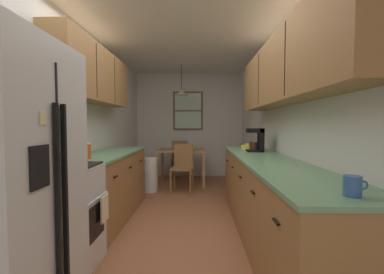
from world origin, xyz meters
The scene contains 23 objects.
ground_plane centered at (0.00, 1.00, 0.00)m, with size 12.00×12.00×0.00m, color #995B3D.
wall_left centered at (-1.35, 1.00, 1.27)m, with size 0.10×9.00×2.55m, color silver.
wall_right centered at (1.35, 1.00, 1.27)m, with size 0.10×9.00×2.55m, color silver.
wall_back centered at (0.00, 3.65, 1.27)m, with size 4.40×0.10×2.55m, color silver.
ceiling_slab centered at (0.00, 1.00, 2.59)m, with size 4.40×9.00×0.08m, color white.
stove_range centered at (-0.99, -0.55, 0.47)m, with size 0.66×0.60×1.10m.
microwave_over_range centered at (-1.11, -0.55, 1.70)m, with size 0.39×0.64×0.30m.
counter_left centered at (-1.00, 0.68, 0.45)m, with size 0.64×1.87×0.90m.
upper_cabinets_left centered at (-1.14, 0.63, 1.92)m, with size 0.33×1.95×0.70m.
counter_right centered at (1.00, 0.10, 0.45)m, with size 0.64×3.28×0.90m.
upper_cabinets_right centered at (1.14, 0.05, 1.85)m, with size 0.33×2.96×0.70m.
dining_table centered at (-0.14, 2.73, 0.63)m, with size 0.99×0.82×0.74m.
dining_chair_near centered at (-0.08, 2.12, 0.50)m, with size 0.44×0.44×0.90m.
dining_chair_far centered at (-0.21, 3.35, 0.50)m, with size 0.44×0.44×0.90m.
pendant_light centered at (-0.14, 2.73, 1.96)m, with size 0.29×0.29×0.64m.
back_window centered at (-0.03, 3.58, 1.62)m, with size 0.72×0.05×0.94m.
trash_bin centered at (-0.70, 2.08, 0.32)m, with size 0.28×0.28×0.65m, color white.
storage_canister centered at (-1.00, 0.03, 0.99)m, with size 0.11×0.11×0.18m.
dish_towel centered at (-0.64, -0.41, 0.50)m, with size 0.02×0.16×0.24m, color beige.
coffee_maker centered at (1.04, 0.84, 1.07)m, with size 0.22×0.18×0.32m.
mug_by_coffeemaker centered at (1.03, -1.37, 0.95)m, with size 0.13×0.09×0.11m.
fruit_bowl centered at (1.00, 1.20, 0.94)m, with size 0.24×0.24×0.09m.
table_serving_bowl centered at (-0.07, 2.66, 0.77)m, with size 0.19×0.19×0.06m, color silver.
Camera 1 is at (0.23, -2.70, 1.27)m, focal length 23.78 mm.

